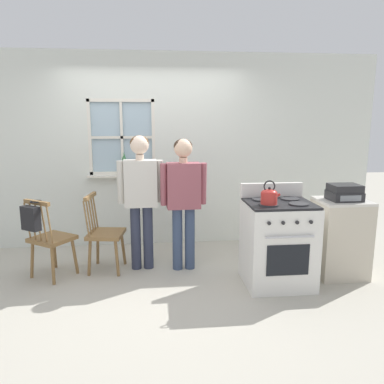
# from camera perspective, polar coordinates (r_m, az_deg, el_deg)

# --- Properties ---
(ground_plane) EXTENTS (16.00, 16.00, 0.00)m
(ground_plane) POSITION_cam_1_polar(r_m,az_deg,el_deg) (4.32, -5.46, -13.61)
(ground_plane) COLOR #B2AD9E
(wall_back) EXTENTS (6.40, 0.16, 2.70)m
(wall_back) POSITION_cam_1_polar(r_m,az_deg,el_deg) (5.34, -5.70, 6.12)
(wall_back) COLOR silver
(wall_back) RESTS_ON ground_plane
(chair_by_window) EXTENTS (0.57, 0.57, 0.93)m
(chair_by_window) POSITION_cam_1_polar(r_m,az_deg,el_deg) (4.59, -20.65, -6.80)
(chair_by_window) COLOR olive
(chair_by_window) RESTS_ON ground_plane
(chair_near_wall) EXTENTS (0.45, 0.47, 0.93)m
(chair_near_wall) POSITION_cam_1_polar(r_m,az_deg,el_deg) (4.61, -13.15, -6.30)
(chair_near_wall) COLOR olive
(chair_near_wall) RESTS_ON ground_plane
(person_elderly_left) EXTENTS (0.54, 0.24, 1.61)m
(person_elderly_left) POSITION_cam_1_polar(r_m,az_deg,el_deg) (4.45, -7.77, 0.49)
(person_elderly_left) COLOR #2D3347
(person_elderly_left) RESTS_ON ground_plane
(person_teen_center) EXTENTS (0.55, 0.24, 1.58)m
(person_teen_center) POSITION_cam_1_polar(r_m,az_deg,el_deg) (4.40, -1.25, 0.14)
(person_teen_center) COLOR #384766
(person_teen_center) RESTS_ON ground_plane
(stove) EXTENTS (0.71, 0.68, 1.08)m
(stove) POSITION_cam_1_polar(r_m,az_deg,el_deg) (4.22, 12.99, -7.50)
(stove) COLOR white
(stove) RESTS_ON ground_plane
(kettle) EXTENTS (0.21, 0.17, 0.25)m
(kettle) POSITION_cam_1_polar(r_m,az_deg,el_deg) (3.91, 11.74, -0.58)
(kettle) COLOR red
(kettle) RESTS_ON stove
(potted_plant) EXTENTS (0.14, 0.14, 0.33)m
(potted_plant) POSITION_cam_1_polar(r_m,az_deg,el_deg) (5.29, -10.25, 3.72)
(potted_plant) COLOR beige
(potted_plant) RESTS_ON wall_back
(handbag) EXTENTS (0.25, 0.25, 0.31)m
(handbag) POSITION_cam_1_polar(r_m,az_deg,el_deg) (4.37, -23.28, -3.61)
(handbag) COLOR black
(handbag) RESTS_ON chair_by_window
(side_counter) EXTENTS (0.55, 0.50, 0.90)m
(side_counter) POSITION_cam_1_polar(r_m,az_deg,el_deg) (4.68, 21.67, -6.50)
(side_counter) COLOR beige
(side_counter) RESTS_ON ground_plane
(stereo) EXTENTS (0.34, 0.29, 0.18)m
(stereo) POSITION_cam_1_polar(r_m,az_deg,el_deg) (4.53, 22.28, -0.07)
(stereo) COLOR #232326
(stereo) RESTS_ON side_counter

